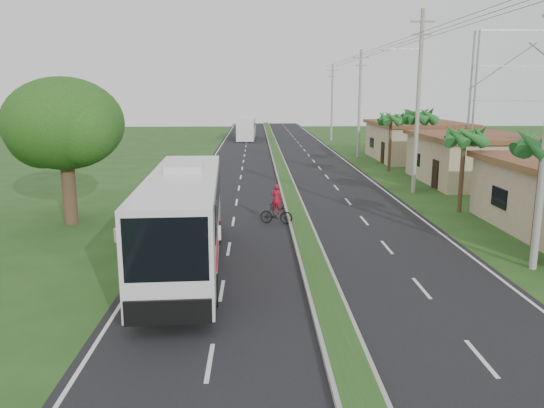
{
  "coord_description": "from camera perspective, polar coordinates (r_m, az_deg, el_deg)",
  "views": [
    {
      "loc": [
        -2.3,
        -17.39,
        6.76
      ],
      "look_at": [
        -1.57,
        6.02,
        1.8
      ],
      "focal_mm": 35.0,
      "sensor_mm": 36.0,
      "label": 1
    }
  ],
  "objects": [
    {
      "name": "palm_verge_c",
      "position": [
        38.08,
        15.35,
        9.07
      ],
      "size": [
        2.4,
        2.4,
        5.85
      ],
      "color": "#473321",
      "rests_on": "ground"
    },
    {
      "name": "motorcyclist",
      "position": [
        27.56,
        0.46,
        -0.66
      ],
      "size": [
        1.79,
        0.9,
        2.11
      ],
      "rotation": [
        0.0,
        0.0,
        -0.25
      ],
      "color": "black",
      "rests_on": "ground"
    },
    {
      "name": "lane_edge_right",
      "position": [
        39.05,
        11.56,
        1.74
      ],
      "size": [
        0.12,
        160.0,
        0.01
      ],
      "primitive_type": "cube",
      "color": "silver",
      "rests_on": "ground"
    },
    {
      "name": "shop_far",
      "position": [
        56.03,
        15.23,
        6.6
      ],
      "size": [
        8.6,
        11.6,
        3.82
      ],
      "color": "tan",
      "rests_on": "ground"
    },
    {
      "name": "utility_pole_d",
      "position": [
        76.17,
        6.47,
        10.88
      ],
      "size": [
        1.6,
        0.28,
        10.5
      ],
      "color": "gray",
      "rests_on": "ground"
    },
    {
      "name": "palm_verge_d",
      "position": [
        46.9,
        12.68,
        8.97
      ],
      "size": [
        2.4,
        2.4,
        5.25
      ],
      "color": "#473321",
      "rests_on": "ground"
    },
    {
      "name": "lane_edge_left",
      "position": [
        38.25,
        -8.38,
        1.65
      ],
      "size": [
        0.12,
        160.0,
        0.01
      ],
      "primitive_type": "cube",
      "color": "silver",
      "rests_on": "ground"
    },
    {
      "name": "palm_verge_b",
      "position": [
        31.72,
        20.0,
        6.9
      ],
      "size": [
        2.4,
        2.4,
        5.05
      ],
      "color": "#473321",
      "rests_on": "ground"
    },
    {
      "name": "billboard_lattice",
      "position": [
        53.26,
        25.85,
        10.86
      ],
      "size": [
        10.18,
        1.18,
        12.07
      ],
      "color": "gray",
      "rests_on": "ground"
    },
    {
      "name": "shade_tree",
      "position": [
        29.16,
        -21.66,
        7.72
      ],
      "size": [
        6.3,
        6.0,
        7.54
      ],
      "color": "#473321",
      "rests_on": "ground"
    },
    {
      "name": "coach_bus_far",
      "position": [
        77.72,
        -2.76,
        8.29
      ],
      "size": [
        2.66,
        11.01,
        3.19
      ],
      "rotation": [
        0.0,
        0.0,
        -0.03
      ],
      "color": "white",
      "rests_on": "ground"
    },
    {
      "name": "road_asphalt",
      "position": [
        38.06,
        1.7,
        1.74
      ],
      "size": [
        14.0,
        160.0,
        0.02
      ],
      "primitive_type": "cube",
      "color": "black",
      "rests_on": "ground"
    },
    {
      "name": "ground",
      "position": [
        18.8,
        5.42,
        -9.17
      ],
      "size": [
        180.0,
        180.0,
        0.0
      ],
      "primitive_type": "plane",
      "color": "#234419",
      "rests_on": "ground"
    },
    {
      "name": "utility_pole_c",
      "position": [
        56.44,
        9.4,
        10.7
      ],
      "size": [
        1.6,
        0.28,
        11.0
      ],
      "color": "gray",
      "rests_on": "ground"
    },
    {
      "name": "palm_verge_a",
      "position": [
        23.4,
        27.24,
        5.69
      ],
      "size": [
        2.4,
        2.4,
        5.45
      ],
      "color": "#473321",
      "rests_on": "ground"
    },
    {
      "name": "coach_bus_main",
      "position": [
        20.66,
        -9.42,
        -0.99
      ],
      "size": [
        3.2,
        12.42,
        3.98
      ],
      "rotation": [
        0.0,
        0.0,
        0.05
      ],
      "color": "silver",
      "rests_on": "ground"
    },
    {
      "name": "shop_mid",
      "position": [
        42.91,
        20.61,
        4.63
      ],
      "size": [
        7.6,
        10.6,
        3.67
      ],
      "color": "tan",
      "rests_on": "ground"
    },
    {
      "name": "median_strip",
      "position": [
        38.05,
        1.7,
        1.88
      ],
      "size": [
        1.2,
        160.0,
        0.18
      ],
      "color": "gray",
      "rests_on": "ground"
    },
    {
      "name": "utility_pole_b",
      "position": [
        36.99,
        15.41,
        10.76
      ],
      "size": [
        3.2,
        0.28,
        12.0
      ],
      "color": "gray",
      "rests_on": "ground"
    }
  ]
}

